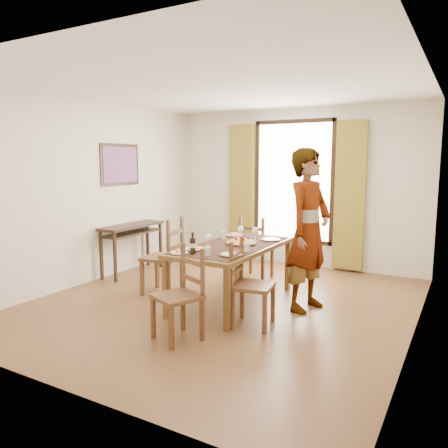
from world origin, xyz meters
The scene contains 22 objects.
ground centered at (0.00, 0.00, 0.00)m, with size 5.00×5.00×0.00m, color #463016.
room_shell centered at (0.00, 0.13, 1.54)m, with size 4.60×5.10×2.74m.
console_table centered at (-2.03, 0.60, 0.68)m, with size 0.38×1.20×0.80m.
dining_table centered at (0.09, 0.08, 0.69)m, with size 0.93×1.88×0.76m.
chair_west centered at (-0.90, -0.04, 0.49)m, with size 0.53×0.53×1.05m.
chair_north centered at (-0.16, 1.29, 0.45)m, with size 0.44×0.44×0.98m.
chair_south centered at (0.18, -1.20, 0.44)m, with size 0.55×0.55×0.95m.
chair_east centered at (0.64, -0.53, 0.45)m, with size 0.49×0.49×0.96m.
man centered at (1.00, 0.32, 0.98)m, with size 0.61×0.80×1.96m, color #93969B.
plate_sw centered at (-0.16, -0.43, 0.78)m, with size 0.27×0.27×0.05m, color silver, non-canonical shape.
plate_se centered at (0.38, -0.49, 0.78)m, with size 0.27×0.27×0.05m, color silver, non-canonical shape.
plate_nw centered at (-0.20, 0.66, 0.78)m, with size 0.27×0.27×0.05m, color silver, non-canonical shape.
plate_ne centered at (0.38, 0.61, 0.78)m, with size 0.27×0.27×0.05m, color silver, non-canonical shape.
pasta_platter centered at (0.16, 0.17, 0.81)m, with size 0.40×0.40×0.10m, color #C74419, non-canonical shape.
caprese_plate centered at (-0.20, -0.67, 0.78)m, with size 0.20×0.20×0.04m, color silver, non-canonical shape.
wine_glass_a centered at (-0.06, -0.27, 0.85)m, with size 0.08×0.08×0.18m, color white, non-canonical shape.
wine_glass_b centered at (0.21, 0.48, 0.85)m, with size 0.08×0.08×0.18m, color white, non-canonical shape.
wine_glass_c centered at (-0.01, 0.49, 0.85)m, with size 0.08×0.08×0.18m, color white, non-canonical shape.
tumbler_a centered at (0.44, -0.21, 0.81)m, with size 0.07×0.07×0.10m, color silver.
tumbler_b centered at (-0.24, 0.42, 0.81)m, with size 0.07×0.07×0.10m, color silver.
tumbler_c centered at (0.15, -0.62, 0.81)m, with size 0.07×0.07×0.10m, color silver.
wine_bottle centered at (-0.04, -0.63, 0.88)m, with size 0.07×0.07×0.25m, color black, non-canonical shape.
Camera 1 is at (2.67, -4.70, 1.81)m, focal length 35.00 mm.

